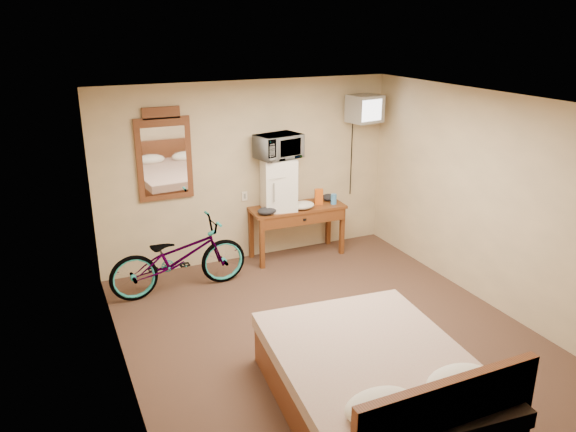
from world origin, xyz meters
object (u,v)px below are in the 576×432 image
object	(u,v)px
mini_fridge	(279,184)
crt_television	(365,109)
desk	(298,215)
bicycle	(179,257)
blue_cup	(334,199)
microwave	(278,146)
wall_mirror	(164,156)
bed	(377,382)

from	to	relation	value
mini_fridge	crt_television	bearing A→B (deg)	-0.82
desk	mini_fridge	xyz separation A→B (m)	(-0.28, 0.04, 0.48)
desk	mini_fridge	world-z (taller)	mini_fridge
desk	bicycle	xyz separation A→B (m)	(-1.81, -0.37, -0.17)
mini_fridge	blue_cup	size ratio (longest dim) A/B	4.95
mini_fridge	blue_cup	bearing A→B (deg)	-8.47
microwave	wall_mirror	bearing A→B (deg)	158.42
blue_cup	bed	size ratio (longest dim) A/B	0.07
desk	microwave	bearing A→B (deg)	171.64
microwave	bicycle	world-z (taller)	microwave
mini_fridge	wall_mirror	xyz separation A→B (m)	(-1.49, 0.23, 0.49)
desk	crt_television	distance (m)	1.77
microwave	blue_cup	world-z (taller)	microwave
desk	crt_television	xyz separation A→B (m)	(1.04, 0.02, 1.43)
mini_fridge	wall_mirror	distance (m)	1.59
desk	blue_cup	distance (m)	0.56
microwave	bed	size ratio (longest dim) A/B	0.26
desk	bicycle	distance (m)	1.86
microwave	crt_television	distance (m)	1.38
wall_mirror	blue_cup	bearing A→B (deg)	-8.70
blue_cup	bicycle	size ratio (longest dim) A/B	0.08
desk	mini_fridge	distance (m)	0.56
microwave	crt_television	bearing A→B (deg)	-13.60
wall_mirror	bed	distance (m)	3.98
mini_fridge	bicycle	bearing A→B (deg)	-164.87
desk	crt_television	world-z (taller)	crt_television
mini_fridge	crt_television	world-z (taller)	crt_television
desk	crt_television	bearing A→B (deg)	1.24
mini_fridge	crt_television	distance (m)	1.62
microwave	blue_cup	xyz separation A→B (m)	(0.80, -0.12, -0.81)
crt_television	wall_mirror	distance (m)	2.86
desk	blue_cup	xyz separation A→B (m)	(0.52, -0.08, 0.19)
mini_fridge	microwave	size ratio (longest dim) A/B	1.23
mini_fridge	blue_cup	world-z (taller)	mini_fridge
crt_television	bicycle	xyz separation A→B (m)	(-2.85, -0.40, -1.61)
microwave	wall_mirror	world-z (taller)	wall_mirror
bicycle	crt_television	bearing A→B (deg)	-84.57
bicycle	microwave	bearing A→B (deg)	-77.34
desk	wall_mirror	world-z (taller)	wall_mirror
desk	mini_fridge	size ratio (longest dim) A/B	1.89
mini_fridge	crt_television	size ratio (longest dim) A/B	1.21
microwave	mini_fridge	bearing A→B (deg)	-136.42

